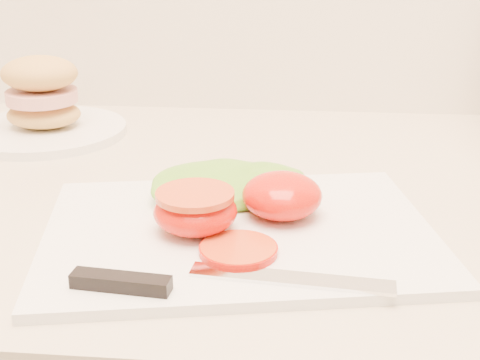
{
  "coord_description": "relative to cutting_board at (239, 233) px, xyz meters",
  "views": [
    {
      "loc": [
        -0.2,
        0.97,
        1.21
      ],
      "look_at": [
        -0.25,
        1.55,
        0.99
      ],
      "focal_mm": 50.0,
      "sensor_mm": 36.0,
      "label": 1
    }
  ],
  "objects": [
    {
      "name": "lettuce_leaf_0",
      "position": [
        -0.03,
        0.07,
        0.02
      ],
      "size": [
        0.17,
        0.15,
        0.03
      ],
      "primitive_type": "ellipsoid",
      "rotation": [
        0.0,
        0.0,
        0.45
      ],
      "color": "#5FAE2E",
      "rests_on": "cutting_board"
    },
    {
      "name": "tomato_half_dome",
      "position": [
        0.04,
        0.03,
        0.03
      ],
      "size": [
        0.08,
        0.08,
        0.04
      ],
      "primitive_type": "ellipsoid",
      "color": "red",
      "rests_on": "cutting_board"
    },
    {
      "name": "sandwich_plate",
      "position": [
        -0.3,
        0.3,
        0.03
      ],
      "size": [
        0.22,
        0.22,
        0.11
      ],
      "rotation": [
        0.0,
        0.0,
        -0.08
      ],
      "color": "white",
      "rests_on": "counter"
    },
    {
      "name": "tomato_half_cut",
      "position": [
        -0.04,
        -0.01,
        0.03
      ],
      "size": [
        0.08,
        0.08,
        0.04
      ],
      "color": "red",
      "rests_on": "cutting_board"
    },
    {
      "name": "tomato_slice_0",
      "position": [
        0.0,
        -0.05,
        0.01
      ],
      "size": [
        0.07,
        0.07,
        0.01
      ],
      "primitive_type": "cylinder",
      "color": "#CC4B23",
      "rests_on": "cutting_board"
    },
    {
      "name": "cutting_board",
      "position": [
        0.0,
        0.0,
        0.0
      ],
      "size": [
        0.41,
        0.33,
        0.01
      ],
      "primitive_type": "cube",
      "rotation": [
        0.0,
        0.0,
        0.19
      ],
      "color": "white",
      "rests_on": "counter"
    },
    {
      "name": "knife",
      "position": [
        -0.03,
        -0.11,
        0.01
      ],
      "size": [
        0.26,
        0.06,
        0.01
      ],
      "rotation": [
        0.0,
        0.0,
        -0.1
      ],
      "color": "silver",
      "rests_on": "cutting_board"
    },
    {
      "name": "lettuce_leaf_1",
      "position": [
        0.01,
        0.09,
        0.02
      ],
      "size": [
        0.13,
        0.12,
        0.02
      ],
      "primitive_type": "ellipsoid",
      "rotation": [
        0.0,
        0.0,
        0.49
      ],
      "color": "#5FAE2E",
      "rests_on": "cutting_board"
    }
  ]
}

